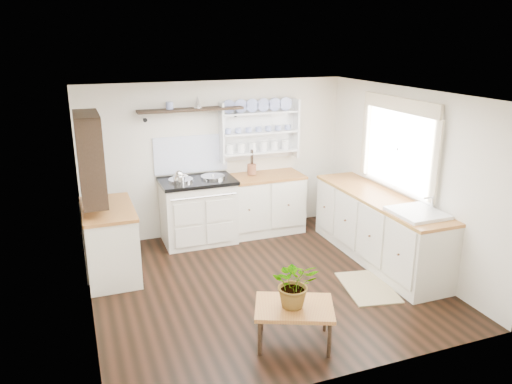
# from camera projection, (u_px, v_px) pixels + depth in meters

# --- Properties ---
(floor) EXTENTS (4.00, 3.80, 0.01)m
(floor) POSITION_uv_depth(u_px,v_px,m) (263.00, 283.00, 6.15)
(floor) COLOR black
(floor) RESTS_ON ground
(wall_back) EXTENTS (4.00, 0.02, 2.30)m
(wall_back) POSITION_uv_depth(u_px,v_px,m) (217.00, 158.00, 7.50)
(wall_back) COLOR silver
(wall_back) RESTS_ON ground
(wall_right) EXTENTS (0.02, 3.80, 2.30)m
(wall_right) POSITION_uv_depth(u_px,v_px,m) (406.00, 178.00, 6.48)
(wall_right) COLOR silver
(wall_right) RESTS_ON ground
(wall_left) EXTENTS (0.02, 3.80, 2.30)m
(wall_left) POSITION_uv_depth(u_px,v_px,m) (82.00, 215.00, 5.13)
(wall_left) COLOR silver
(wall_left) RESTS_ON ground
(ceiling) EXTENTS (4.00, 3.80, 0.01)m
(ceiling) POSITION_uv_depth(u_px,v_px,m) (263.00, 94.00, 5.46)
(ceiling) COLOR white
(ceiling) RESTS_ON wall_back
(window) EXTENTS (0.08, 1.55, 1.22)m
(window) POSITION_uv_depth(u_px,v_px,m) (398.00, 144.00, 6.47)
(window) COLOR white
(window) RESTS_ON wall_right
(aga_cooker) EXTENTS (1.06, 0.74, 0.98)m
(aga_cooker) POSITION_uv_depth(u_px,v_px,m) (198.00, 210.00, 7.27)
(aga_cooker) COLOR beige
(aga_cooker) RESTS_ON floor
(back_cabinets) EXTENTS (1.27, 0.63, 0.90)m
(back_cabinets) POSITION_uv_depth(u_px,v_px,m) (261.00, 203.00, 7.64)
(back_cabinets) COLOR silver
(back_cabinets) RESTS_ON floor
(right_cabinets) EXTENTS (0.62, 2.43, 0.90)m
(right_cabinets) POSITION_uv_depth(u_px,v_px,m) (378.00, 227.00, 6.67)
(right_cabinets) COLOR silver
(right_cabinets) RESTS_ON floor
(belfast_sink) EXTENTS (0.55, 0.60, 0.45)m
(belfast_sink) POSITION_uv_depth(u_px,v_px,m) (416.00, 222.00, 5.90)
(belfast_sink) COLOR white
(belfast_sink) RESTS_ON right_cabinets
(left_cabinets) EXTENTS (0.62, 1.13, 0.90)m
(left_cabinets) POSITION_uv_depth(u_px,v_px,m) (110.00, 241.00, 6.24)
(left_cabinets) COLOR silver
(left_cabinets) RESTS_ON floor
(plate_rack) EXTENTS (1.20, 0.22, 0.90)m
(plate_rack) POSITION_uv_depth(u_px,v_px,m) (258.00, 129.00, 7.57)
(plate_rack) COLOR white
(plate_rack) RESTS_ON wall_back
(high_shelf) EXTENTS (1.50, 0.29, 0.16)m
(high_shelf) POSITION_uv_depth(u_px,v_px,m) (191.00, 110.00, 7.03)
(high_shelf) COLOR black
(high_shelf) RESTS_ON wall_back
(left_shelving) EXTENTS (0.28, 0.80, 1.05)m
(left_shelving) POSITION_uv_depth(u_px,v_px,m) (90.00, 157.00, 5.87)
(left_shelving) COLOR black
(left_shelving) RESTS_ON wall_left
(kettle) EXTENTS (0.17, 0.17, 0.20)m
(kettle) POSITION_uv_depth(u_px,v_px,m) (179.00, 178.00, 6.91)
(kettle) COLOR silver
(kettle) RESTS_ON aga_cooker
(utensil_crock) EXTENTS (0.13, 0.13, 0.16)m
(utensil_crock) POSITION_uv_depth(u_px,v_px,m) (252.00, 169.00, 7.51)
(utensil_crock) COLOR brown
(utensil_crock) RESTS_ON back_cabinets
(center_table) EXTENTS (0.90, 0.79, 0.41)m
(center_table) POSITION_uv_depth(u_px,v_px,m) (294.00, 310.00, 4.84)
(center_table) COLOR brown
(center_table) RESTS_ON floor
(potted_plant) EXTENTS (0.54, 0.50, 0.49)m
(potted_plant) POSITION_uv_depth(u_px,v_px,m) (295.00, 283.00, 4.76)
(potted_plant) COLOR #3F7233
(potted_plant) RESTS_ON center_table
(floor_rug) EXTENTS (0.70, 0.94, 0.02)m
(floor_rug) POSITION_uv_depth(u_px,v_px,m) (368.00, 287.00, 6.02)
(floor_rug) COLOR #937A55
(floor_rug) RESTS_ON floor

